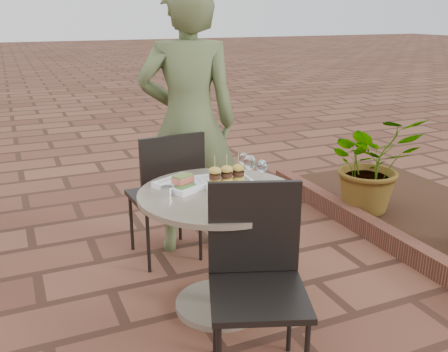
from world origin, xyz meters
name	(u,v)px	position (x,y,z in m)	size (l,w,h in m)	color
ground	(196,310)	(0.00, 0.00, 0.00)	(60.00, 60.00, 0.00)	brown
cafe_table	(219,233)	(0.14, -0.02, 0.48)	(0.90, 0.90, 0.73)	gray
chair_far	(168,187)	(0.05, 0.66, 0.55)	(0.47, 0.47, 0.93)	black
chair_near	(256,266)	(0.10, -0.56, 0.55)	(0.56, 0.56, 0.93)	black
diner	(189,124)	(0.26, 0.81, 0.94)	(0.69, 0.45, 1.88)	#4D5931
plate_salmon	(183,183)	(-0.01, 0.14, 0.75)	(0.34, 0.34, 0.07)	white
plate_sliders	(227,178)	(0.23, 0.07, 0.77)	(0.29, 0.29, 0.18)	white
plate_tuna	(256,205)	(0.22, -0.30, 0.74)	(0.25, 0.25, 0.03)	white
wine_glass_right	(262,167)	(0.41, -0.01, 0.84)	(0.06, 0.06, 0.15)	white
wine_glass_mid	(250,163)	(0.36, 0.05, 0.85)	(0.07, 0.07, 0.17)	white
wine_glass_far	(244,160)	(0.38, 0.16, 0.84)	(0.06, 0.06, 0.15)	white
steel_ramekin	(167,191)	(-0.14, 0.04, 0.75)	(0.07, 0.07, 0.05)	silver
cutlery_set	(279,192)	(0.44, -0.17, 0.73)	(0.08, 0.18, 0.00)	silver
planter_curb	(379,233)	(1.60, 0.30, 0.07)	(0.12, 3.00, 0.15)	brown
mulch_bed	(447,224)	(2.30, 0.30, 0.03)	(1.30, 3.00, 0.06)	black
potted_plant_a	(372,163)	(1.85, 0.75, 0.48)	(0.75, 0.65, 0.84)	#33662D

